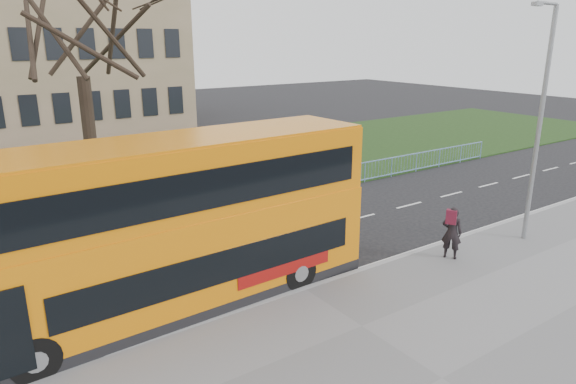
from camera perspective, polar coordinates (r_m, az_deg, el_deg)
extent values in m
plane|color=black|center=(17.00, -1.34, -9.03)|extent=(120.00, 120.00, 0.00)
cube|color=slate|center=(12.67, 16.73, -19.40)|extent=(80.00, 10.50, 0.12)
cube|color=gray|center=(15.83, 1.79, -10.81)|extent=(80.00, 0.20, 0.14)
cube|color=#1C3412|center=(29.32, -16.89, 1.48)|extent=(80.00, 15.40, 0.08)
cube|color=orange|center=(14.81, -12.06, -7.26)|extent=(11.51, 3.12, 2.12)
cube|color=orange|center=(14.36, -12.36, -2.71)|extent=(11.51, 3.12, 0.37)
cube|color=orange|center=(14.03, -12.65, 1.66)|extent=(11.45, 3.06, 1.90)
cube|color=black|center=(13.92, -7.22, -8.25)|extent=(8.81, 0.35, 0.92)
cube|color=black|center=(12.88, -10.14, 0.02)|extent=(10.50, 0.41, 1.03)
cylinder|color=black|center=(13.20, -26.31, -16.32)|extent=(1.14, 0.34, 1.13)
cylinder|color=black|center=(15.77, 1.20, -8.90)|extent=(1.14, 0.34, 1.13)
imported|color=black|center=(18.37, 17.73, -4.32)|extent=(0.73, 0.80, 1.84)
cylinder|color=gray|center=(20.42, 26.11, 6.32)|extent=(0.17, 0.17, 8.35)
cylinder|color=gray|center=(19.54, 26.87, 18.21)|extent=(1.46, 0.28, 0.10)
cube|color=gray|center=(18.87, 25.96, 18.28)|extent=(0.49, 0.24, 0.13)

